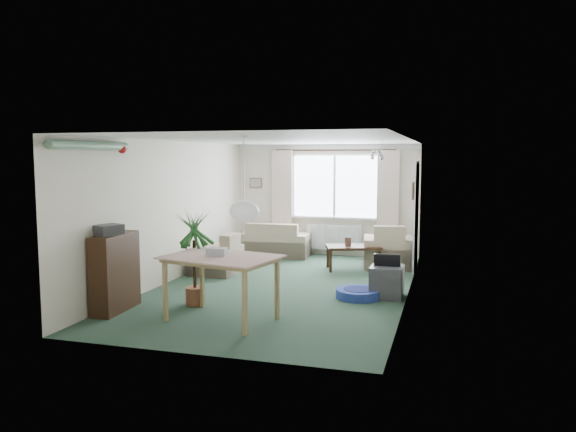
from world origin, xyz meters
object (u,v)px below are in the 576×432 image
(coffee_table, at_px, (353,258))
(tv_cube, at_px, (387,282))
(sofa, at_px, (275,239))
(houseplant, at_px, (195,258))
(armchair_corner, at_px, (389,245))
(armchair_left, at_px, (216,254))
(pet_bed, at_px, (358,294))
(bookshelf, at_px, (115,273))
(dining_table, at_px, (222,289))

(coffee_table, height_order, tv_cube, tv_cube)
(tv_cube, bearing_deg, sofa, 133.34)
(houseplant, relative_size, tv_cube, 2.60)
(houseplant, bearing_deg, sofa, 91.10)
(armchair_corner, bearing_deg, coffee_table, 27.46)
(armchair_left, xyz_separation_m, coffee_table, (2.36, 1.07, -0.14))
(armchair_left, bearing_deg, pet_bed, 70.74)
(bookshelf, bearing_deg, dining_table, -3.04)
(sofa, height_order, coffee_table, sofa)
(coffee_table, relative_size, tv_cube, 1.92)
(sofa, bearing_deg, tv_cube, 129.00)
(tv_cube, bearing_deg, bookshelf, -152.45)
(coffee_table, relative_size, houseplant, 0.74)
(tv_cube, height_order, pet_bed, tv_cube)
(armchair_corner, relative_size, tv_cube, 1.78)
(pet_bed, bearing_deg, armchair_left, 159.23)
(armchair_left, distance_m, tv_cube, 3.32)
(armchair_corner, height_order, coffee_table, armchair_corner)
(coffee_table, xyz_separation_m, houseplant, (-1.77, -3.16, 0.46))
(armchair_left, height_order, pet_bed, armchair_left)
(houseplant, xyz_separation_m, dining_table, (0.67, -0.60, -0.27))
(armchair_corner, relative_size, pet_bed, 1.38)
(bookshelf, xyz_separation_m, tv_cube, (3.54, 1.81, -0.30))
(tv_cube, bearing_deg, armchair_corner, 95.87)
(armchair_corner, bearing_deg, dining_table, 59.87)
(coffee_table, height_order, houseplant, houseplant)
(armchair_left, distance_m, coffee_table, 2.59)
(sofa, bearing_deg, pet_bed, 122.77)
(sofa, height_order, pet_bed, sofa)
(bookshelf, bearing_deg, houseplant, 29.76)
(armchair_left, relative_size, dining_table, 0.62)
(armchair_corner, distance_m, bookshelf, 5.35)
(armchair_left, relative_size, pet_bed, 1.21)
(sofa, xyz_separation_m, houseplant, (0.08, -4.12, 0.32))
(houseplant, distance_m, pet_bed, 2.52)
(houseplant, bearing_deg, armchair_left, 105.54)
(pet_bed, bearing_deg, coffee_table, 101.64)
(pet_bed, bearing_deg, dining_table, -133.42)
(bookshelf, xyz_separation_m, pet_bed, (3.14, 1.63, -0.47))
(sofa, bearing_deg, armchair_corner, 164.28)
(armchair_corner, height_order, armchair_left, armchair_corner)
(sofa, relative_size, armchair_left, 1.78)
(dining_table, bearing_deg, sofa, 99.00)
(coffee_table, distance_m, houseplant, 3.66)
(armchair_left, distance_m, dining_table, 2.97)
(tv_cube, bearing_deg, houseplant, -154.61)
(bookshelf, bearing_deg, pet_bed, 24.50)
(coffee_table, bearing_deg, pet_bed, -78.36)
(sofa, height_order, dining_table, dining_table)
(coffee_table, distance_m, bookshelf, 4.64)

